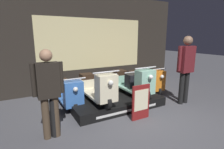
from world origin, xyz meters
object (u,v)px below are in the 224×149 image
scooter_backrow_1 (97,88)px  price_sign_board (141,102)px  scooter_display_left (96,87)px  person_right_browsing (186,65)px  street_bollard (54,116)px  scooter_backrow_3 (144,81)px  person_left_browsing (49,89)px  scooter_backrow_2 (123,84)px  scooter_display_right (131,82)px  scooter_backrow_0 (67,92)px

scooter_backrow_1 → price_sign_board: scooter_backrow_1 is taller
scooter_display_left → person_right_browsing: 2.44m
scooter_display_left → street_bollard: bearing=-146.0°
scooter_backrow_3 → person_left_browsing: bearing=-156.6°
scooter_backrow_2 → price_sign_board: (-0.54, -1.62, 0.06)m
scooter_backrow_2 → scooter_backrow_3: size_ratio=1.00×
scooter_display_right → scooter_backrow_3: 1.20m
scooter_backrow_1 → scooter_backrow_3: same height
scooter_display_right → scooter_backrow_2: scooter_display_right is taller
scooter_display_right → scooter_backrow_3: bearing=32.6°
scooter_backrow_1 → scooter_backrow_3: 1.74m
scooter_display_right → scooter_backrow_1: bearing=139.9°
scooter_display_left → person_left_browsing: bearing=-147.1°
scooter_backrow_0 → price_sign_board: 2.02m
scooter_backrow_1 → price_sign_board: 1.65m
scooter_backrow_0 → scooter_backrow_1: size_ratio=1.00×
scooter_backrow_0 → scooter_backrow_1: bearing=0.0°
person_right_browsing → scooter_backrow_0: bearing=153.3°
scooter_display_left → scooter_backrow_1: (0.31, 0.63, -0.23)m
scooter_display_right → person_right_browsing: (1.19, -0.78, 0.51)m
scooter_display_right → scooter_backrow_2: (0.12, 0.63, -0.23)m
scooter_display_right → person_right_browsing: person_right_browsing is taller
price_sign_board → street_bollard: size_ratio=0.99×
scooter_backrow_3 → scooter_display_right: bearing=-147.4°
street_bollard → price_sign_board: bearing=-6.5°
scooter_display_right → person_left_browsing: size_ratio=1.04×
scooter_backrow_0 → person_right_browsing: 3.24m
scooter_display_right → scooter_backrow_2: size_ratio=1.00×
scooter_display_left → scooter_backrow_1: 0.74m
person_left_browsing → person_right_browsing: (3.47, -0.00, 0.16)m
scooter_backrow_2 → scooter_backrow_3: same height
street_bollard → scooter_display_right: bearing=19.4°
scooter_display_left → price_sign_board: scooter_display_left is taller
scooter_backrow_1 → person_right_browsing: person_right_browsing is taller
scooter_display_right → person_right_browsing: bearing=-33.4°
scooter_backrow_2 → street_bollard: bearing=-148.9°
scooter_backrow_2 → person_right_browsing: bearing=-52.9°
person_left_browsing → person_right_browsing: person_right_browsing is taller
scooter_backrow_1 → street_bollard: scooter_backrow_1 is taller
scooter_backrow_2 → person_right_browsing: size_ratio=0.92×
scooter_display_left → person_left_browsing: person_left_browsing is taller
scooter_backrow_2 → person_left_browsing: (-2.40, -1.42, 0.58)m
price_sign_board → street_bollard: (-1.80, 0.20, -0.00)m
scooter_backrow_1 → person_left_browsing: person_left_browsing is taller
person_left_browsing → price_sign_board: (1.86, -0.20, -0.52)m
scooter_display_left → scooter_display_right: 1.07m
scooter_backrow_2 → person_right_browsing: (1.07, -1.42, 0.74)m
scooter_backrow_2 → scooter_backrow_0: bearing=180.0°
scooter_backrow_3 → price_sign_board: (-1.42, -1.62, 0.06)m
scooter_display_right → street_bollard: (-2.23, -0.78, -0.17)m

